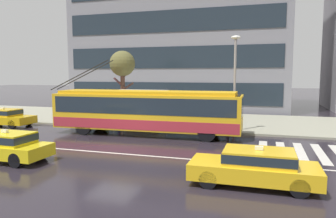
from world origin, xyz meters
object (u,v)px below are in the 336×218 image
Objects in this scene: taxi_oncoming_far at (255,166)px; taxi_oncoming_near at (4,145)px; street_tree_bare at (122,66)px; pedestrian_approaching_curb at (118,103)px; pedestrian_at_shelter at (105,102)px; taxi_queued_behind_bus at (4,117)px; trolleybus at (146,111)px; street_lamp at (235,75)px; pedestrian_walking_past at (228,115)px; bus_shelter at (141,98)px.

taxi_oncoming_far is 10.89m from taxi_oncoming_near.
pedestrian_approaching_curb is at bearing -79.60° from street_tree_bare.
taxi_oncoming_far is at bearing -43.83° from pedestrian_at_shelter.
taxi_oncoming_far is at bearing -23.04° from taxi_queued_behind_bus.
trolleybus is 6.19m from street_lamp.
street_lamp reaches higher than street_tree_bare.
pedestrian_approaching_curb is 0.34× the size of street_tree_bare.
pedestrian_approaching_curb is at bearing 175.76° from pedestrian_walking_past.
pedestrian_approaching_curb is (-1.85, -0.13, -0.43)m from bus_shelter.
pedestrian_at_shelter reaches higher than pedestrian_approaching_curb.
taxi_queued_behind_bus is 17.13m from street_lamp.
pedestrian_approaching_curb is at bearing -176.02° from bus_shelter.
bus_shelter is 3.22m from pedestrian_at_shelter.
trolleybus is at bearing -150.60° from pedestrian_walking_past.
taxi_oncoming_near is 11.43m from pedestrian_at_shelter.
street_tree_bare is at bearing 42.82° from pedestrian_at_shelter.
street_tree_bare is at bearing 31.19° from taxi_queued_behind_bus.
taxi_oncoming_far is at bearing -78.48° from pedestrian_walking_past.
street_lamp reaches higher than pedestrian_at_shelter.
trolleybus is at bearing -51.12° from street_tree_bare.
pedestrian_walking_past is at bearing 29.40° from trolleybus.
trolleybus is 7.54× the size of pedestrian_walking_past.
pedestrian_approaching_curb is (1.35, -0.38, -0.07)m from pedestrian_at_shelter.
taxi_queued_behind_bus is 1.02× the size of taxi_oncoming_near.
pedestrian_walking_past is (16.27, 2.58, 0.44)m from taxi_queued_behind_bus.
trolleybus is 2.06× the size of street_lamp.
pedestrian_at_shelter is 1.01× the size of pedestrian_approaching_curb.
taxi_queued_behind_bus is at bearing 156.96° from taxi_oncoming_far.
trolleybus is at bearing -43.22° from pedestrian_approaching_curb.
bus_shelter is (-1.72, 3.48, 0.52)m from trolleybus.
taxi_queued_behind_bus is at bearing -161.01° from bus_shelter.
pedestrian_at_shelter is (6.50, 3.59, 1.00)m from taxi_queued_behind_bus.
pedestrian_walking_past reaches higher than taxi_queued_behind_bus.
pedestrian_approaching_curb is at bearing 88.13° from taxi_oncoming_near.
bus_shelter is 0.64× the size of street_lamp.
bus_shelter is 2.07× the size of pedestrian_at_shelter.
street_lamp is at bearing 46.98° from taxi_oncoming_near.
pedestrian_approaching_curb is (0.36, 10.96, 0.93)m from taxi_oncoming_near.
pedestrian_walking_past is at bearing 133.77° from street_lamp.
street_tree_bare is (-8.67, 2.01, 3.41)m from pedestrian_walking_past.
trolleybus is 6.17m from pedestrian_at_shelter.
taxi_oncoming_far is at bearing -49.01° from street_tree_bare.
taxi_oncoming_near is 11.01m from pedestrian_approaching_curb.
street_tree_bare reaches higher than pedestrian_at_shelter.
street_lamp reaches higher than pedestrian_walking_past.
pedestrian_walking_past is at bearing 49.67° from taxi_oncoming_near.
trolleybus is 6.79m from street_tree_bare.
pedestrian_at_shelter reaches higher than pedestrian_walking_past.
pedestrian_walking_past is (6.57, -0.75, -0.93)m from bus_shelter.
street_tree_bare is at bearing 130.99° from taxi_oncoming_far.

